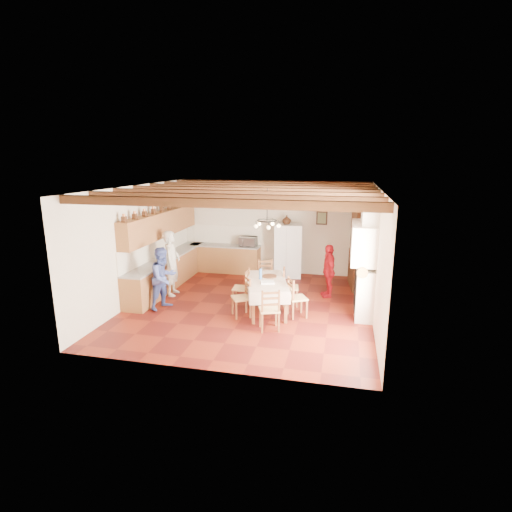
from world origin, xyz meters
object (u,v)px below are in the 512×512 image
Objects in this scene: chair_left_far at (241,287)px; chair_right_near at (297,297)px; dining_table at (267,283)px; chair_left_near at (241,297)px; chair_end_near at (269,309)px; person_man at (172,263)px; refrigerator at (288,250)px; chair_right_far at (290,287)px; hutch at (361,248)px; person_woman_blue at (164,278)px; person_woman_red at (328,271)px; chair_end_far at (266,278)px; microwave at (248,241)px.

chair_right_near is at bearing 72.22° from chair_left_far.
dining_table is at bearing 70.70° from chair_left_far.
chair_left_near is 0.99m from chair_end_near.
person_man is at bearing 167.38° from dining_table.
refrigerator is 3.09m from dining_table.
chair_right_near is at bearing 72.48° from chair_left_near.
chair_right_far is (1.21, 0.33, 0.00)m from chair_left_far.
dining_table is 2.06× the size of chair_end_near.
hutch is 2.41× the size of chair_right_near.
dining_table is 0.84m from chair_right_near.
refrigerator reaches higher than chair_right_far.
refrigerator is 1.75× the size of chair_left_near.
chair_right_far is (0.44, -2.54, -0.36)m from refrigerator.
person_woman_blue reaches higher than chair_end_near.
chair_left_far is (-0.77, -2.87, -0.36)m from refrigerator.
person_woman_red is at bearing 104.11° from chair_left_near.
dining_table is 1.14m from chair_end_near.
chair_right_far reaches higher than dining_table.
chair_end_near is 0.66× the size of person_woman_red.
chair_right_far is 0.61× the size of person_woman_blue.
dining_table is 1.36× the size of person_woman_red.
hutch reaches higher than dining_table.
chair_left_far is 1.63m from chair_end_near.
chair_end_far is 0.54× the size of person_man.
person_woman_red is (1.35, -1.69, -0.11)m from refrigerator.
person_woman_blue reaches higher than chair_left_far.
person_man is 1.24× the size of person_woman_red.
hutch is at bearing -56.54° from chair_right_near.
person_man is (-3.27, 0.07, 0.42)m from chair_right_far.
hutch is at bearing -50.30° from chair_right_far.
person_woman_red reaches higher than chair_left_near.
dining_table is at bearing -58.08° from person_woman_blue.
chair_right_far is at bearing -87.50° from refrigerator.
chair_left_near is 1.00× the size of chair_end_near.
chair_right_far is at bearing 47.10° from dining_table.
person_man is (-2.05, 0.40, 0.42)m from chair_left_far.
person_man is (-5.02, -1.84, -0.26)m from hutch.
chair_right_near and chair_end_far have the same top height.
chair_left_far is at bearing -72.70° from chair_end_near.
person_man is at bearing -146.18° from refrigerator.
chair_left_far is 0.54× the size of person_man.
chair_left_far is (-0.70, 0.22, -0.22)m from dining_table.
refrigerator is at bearing 65.73° from chair_end_far.
person_woman_blue is at bearing -171.39° from dining_table.
chair_right_far and chair_end_near have the same top height.
microwave is (-1.24, 3.15, 0.35)m from dining_table.
refrigerator is 3.64m from chair_left_near.
dining_table is 3.56× the size of microwave.
chair_end_far is 2.59m from person_man.
chair_right_far is at bearing -52.96° from chair_end_far.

